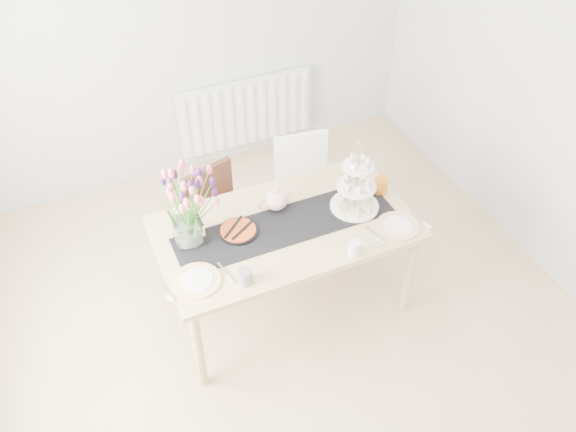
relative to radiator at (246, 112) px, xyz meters
name	(u,v)px	position (x,y,z in m)	size (l,w,h in m)	color
room_shell	(300,205)	(-0.50, -2.19, 0.85)	(4.50, 4.50, 4.50)	tan
radiator	(246,112)	(0.00, 0.00, 0.00)	(1.20, 0.08, 0.60)	white
dining_table	(285,235)	(-0.40, -1.76, 0.22)	(1.60, 0.90, 0.75)	tan
chair_brown	(219,213)	(-0.65, -1.17, 0.01)	(0.50, 0.50, 0.80)	#3C1D15
chair_white	(305,180)	(0.06, -1.09, 0.02)	(0.46, 0.46, 0.82)	white
table_runner	(285,225)	(-0.40, -1.76, 0.30)	(1.40, 0.35, 0.01)	black
tulip_vase	(184,200)	(-0.98, -1.65, 0.63)	(0.61, 0.61, 0.51)	silver
cake_stand	(356,192)	(0.08, -1.78, 0.43)	(0.32, 0.32, 0.46)	gold
teapot	(276,199)	(-0.38, -1.59, 0.38)	(0.25, 0.21, 0.17)	white
cream_jug	(360,195)	(0.15, -1.73, 0.34)	(0.09, 0.09, 0.09)	white
tart_tin	(238,231)	(-0.69, -1.70, 0.31)	(0.25, 0.25, 0.03)	black
mug_grey	(246,277)	(-0.79, -2.10, 0.35)	(0.08, 0.08, 0.10)	slate
mug_white	(354,248)	(-0.12, -2.15, 0.35)	(0.08, 0.08, 0.09)	silver
mug_orange	(381,185)	(0.31, -1.71, 0.36)	(0.09, 0.09, 0.11)	orange
plate_left	(197,281)	(-1.04, -1.98, 0.31)	(0.28, 0.28, 0.01)	silver
plate_right	(398,226)	(0.24, -2.05, 0.31)	(0.27, 0.27, 0.01)	white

